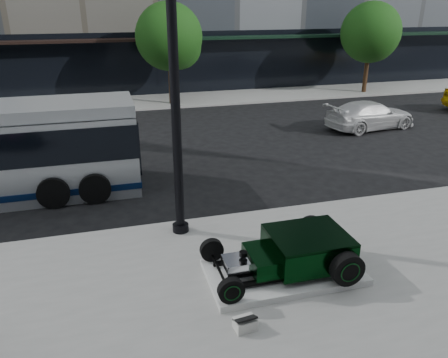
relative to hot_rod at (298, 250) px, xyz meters
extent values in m
plane|color=black|center=(-0.87, 5.20, -0.70)|extent=(120.00, 120.00, 0.00)
cube|color=gray|center=(-0.87, 19.20, -0.64)|extent=(70.00, 4.00, 0.12)
cube|color=black|center=(12.13, 21.40, 1.30)|extent=(24.00, 0.50, 4.00)
cube|color=black|center=(12.13, 20.80, 2.90)|extent=(24.00, 1.60, 0.15)
cylinder|color=black|center=(0.13, 18.20, 0.72)|extent=(0.28, 0.28, 2.60)
sphere|color=#17370F|center=(0.13, 18.20, 3.22)|extent=(3.80, 3.80, 3.80)
sphere|color=#17370F|center=(0.73, 18.50, 2.62)|extent=(2.60, 2.60, 2.60)
cylinder|color=black|center=(13.13, 18.20, 0.72)|extent=(0.28, 0.28, 2.60)
sphere|color=#17370F|center=(13.13, 18.20, 3.22)|extent=(3.80, 3.80, 3.80)
sphere|color=#17370F|center=(13.73, 18.50, 2.62)|extent=(2.60, 2.60, 2.60)
cube|color=silver|center=(-0.33, 0.00, -0.50)|extent=(3.40, 1.80, 0.15)
cube|color=black|center=(-0.33, -0.45, -0.33)|extent=(3.00, 0.08, 0.10)
cube|color=black|center=(-0.33, 0.45, -0.33)|extent=(3.00, 0.08, 0.10)
cube|color=black|center=(0.22, 0.00, 0.02)|extent=(1.70, 1.45, 0.62)
cube|color=black|center=(0.22, 0.00, 0.35)|extent=(1.70, 1.45, 0.06)
cube|color=black|center=(-0.88, 0.00, -0.10)|extent=(0.55, 1.05, 0.38)
cube|color=silver|center=(-1.43, 0.00, -0.15)|extent=(0.55, 0.55, 0.34)
cylinder|color=black|center=(-1.28, 0.00, 0.12)|extent=(0.18, 0.18, 0.10)
cylinder|color=black|center=(-1.78, 0.00, -0.27)|extent=(0.06, 1.55, 0.06)
cylinder|color=black|center=(0.72, -0.85, -0.07)|extent=(0.72, 0.24, 0.72)
cylinder|color=black|center=(0.72, -0.98, -0.07)|extent=(0.37, 0.02, 0.37)
torus|color=#0A3B14|center=(0.72, -0.99, -0.07)|extent=(0.44, 0.02, 0.44)
cylinder|color=black|center=(0.72, 0.85, -0.07)|extent=(0.72, 0.24, 0.72)
cylinder|color=black|center=(0.72, 0.98, -0.07)|extent=(0.37, 0.02, 0.37)
torus|color=#0A3B14|center=(0.72, 0.99, -0.07)|extent=(0.44, 0.02, 0.44)
cylinder|color=black|center=(-1.78, -0.78, -0.16)|extent=(0.54, 0.16, 0.54)
cylinder|color=black|center=(-1.78, -0.87, -0.16)|extent=(0.28, 0.02, 0.28)
torus|color=#0A3B14|center=(-1.78, -0.88, -0.16)|extent=(0.34, 0.02, 0.34)
cylinder|color=black|center=(-1.78, 0.78, -0.16)|extent=(0.54, 0.16, 0.54)
cylinder|color=black|center=(-1.78, 0.87, -0.16)|extent=(0.28, 0.02, 0.28)
torus|color=#0A3B14|center=(-1.78, 0.88, -0.16)|extent=(0.34, 0.02, 0.34)
cube|color=silver|center=(-1.70, -1.42, -0.47)|extent=(0.43, 0.35, 0.22)
cube|color=black|center=(-1.70, -1.42, -0.34)|extent=(0.43, 0.33, 0.15)
cylinder|color=black|center=(-2.18, 2.61, 3.32)|extent=(0.23, 0.23, 7.79)
cylinder|color=black|center=(-2.18, 2.61, -0.48)|extent=(0.43, 0.43, 0.19)
cube|color=black|center=(-2.90, 6.58, 0.85)|extent=(0.06, 2.30, 1.70)
cylinder|color=black|center=(-5.53, 5.28, -0.22)|extent=(0.96, 0.28, 0.96)
cylinder|color=black|center=(-5.53, 7.88, -0.22)|extent=(0.96, 0.28, 0.96)
cylinder|color=black|center=(-4.33, 5.28, -0.22)|extent=(0.96, 0.28, 0.96)
cylinder|color=black|center=(-4.33, 7.88, -0.22)|extent=(0.96, 0.28, 0.96)
imported|color=silver|center=(8.59, 10.48, -0.03)|extent=(4.79, 2.48, 1.33)
camera|label=1|loc=(-3.82, -7.56, 5.11)|focal=35.00mm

